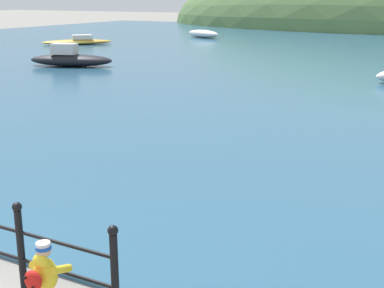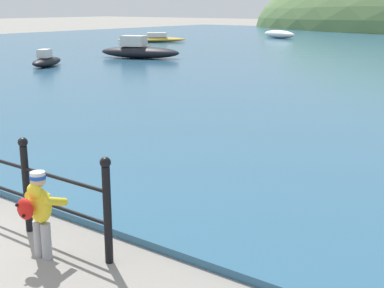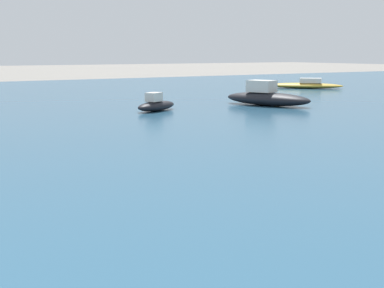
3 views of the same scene
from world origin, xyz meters
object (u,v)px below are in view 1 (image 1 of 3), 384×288
object	(u,v)px
child_in_coat	(44,276)
boat_blue_hull	(70,59)
boat_twin_mast	(78,41)
boat_white_sailboat	(203,34)

from	to	relation	value
child_in_coat	boat_blue_hull	xyz separation A→B (m)	(-14.46, 17.33, -0.14)
child_in_coat	boat_twin_mast	bearing A→B (deg)	129.24
boat_twin_mast	child_in_coat	bearing A→B (deg)	-50.76
child_in_coat	boat_blue_hull	size ratio (longest dim) A/B	0.22
child_in_coat	boat_twin_mast	xyz separation A→B (m)	(-22.31, 27.31, -0.28)
child_in_coat	boat_twin_mast	size ratio (longest dim) A/B	0.21
boat_twin_mast	boat_blue_hull	bearing A→B (deg)	-51.83
boat_twin_mast	boat_white_sailboat	world-z (taller)	boat_twin_mast
boat_blue_hull	boat_twin_mast	size ratio (longest dim) A/B	0.96
boat_twin_mast	boat_white_sailboat	xyz separation A→B (m)	(5.19, 10.19, 0.10)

